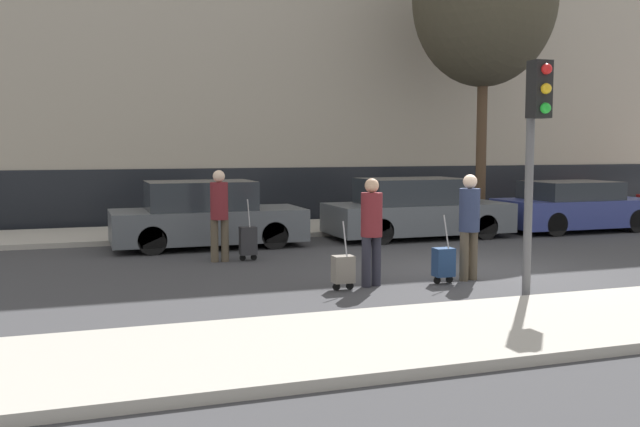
# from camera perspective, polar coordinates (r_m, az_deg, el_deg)

# --- Properties ---
(ground_plane) EXTENTS (80.00, 80.00, 0.00)m
(ground_plane) POSITION_cam_1_polar(r_m,az_deg,el_deg) (13.00, 12.12, -4.58)
(ground_plane) COLOR #38383A
(sidewalk_near) EXTENTS (28.00, 2.50, 0.12)m
(sidewalk_near) POSITION_cam_1_polar(r_m,az_deg,el_deg) (10.03, 23.36, -7.51)
(sidewalk_near) COLOR #A39E93
(sidewalk_near) RESTS_ON ground_plane
(sidewalk_far) EXTENTS (28.00, 3.00, 0.12)m
(sidewalk_far) POSITION_cam_1_polar(r_m,az_deg,el_deg) (19.26, 1.30, -1.05)
(sidewalk_far) COLOR #A39E93
(sidewalk_far) RESTS_ON ground_plane
(parked_car_0) EXTENTS (4.18, 1.73, 1.46)m
(parked_car_0) POSITION_cam_1_polar(r_m,az_deg,el_deg) (15.89, -9.11, -0.25)
(parked_car_0) COLOR #4C5156
(parked_car_0) RESTS_ON ground_plane
(parked_car_1) EXTENTS (4.40, 1.89, 1.45)m
(parked_car_1) POSITION_cam_1_polar(r_m,az_deg,el_deg) (17.48, 7.68, 0.27)
(parked_car_1) COLOR #4C5156
(parked_car_1) RESTS_ON ground_plane
(parked_car_2) EXTENTS (4.03, 1.90, 1.31)m
(parked_car_2) POSITION_cam_1_polar(r_m,az_deg,el_deg) (19.91, 19.63, 0.48)
(parked_car_2) COLOR navy
(parked_car_2) RESTS_ON ground_plane
(pedestrian_left) EXTENTS (0.35, 0.34, 1.77)m
(pedestrian_left) POSITION_cam_1_polar(r_m,az_deg,el_deg) (13.81, -8.06, 0.30)
(pedestrian_left) COLOR #4C4233
(pedestrian_left) RESTS_ON ground_plane
(trolley_left) EXTENTS (0.34, 0.29, 1.20)m
(trolley_left) POSITION_cam_1_polar(r_m,az_deg,el_deg) (13.94, -5.78, -2.19)
(trolley_left) COLOR #262628
(trolley_left) RESTS_ON ground_plane
(pedestrian_center) EXTENTS (0.34, 0.34, 1.72)m
(pedestrian_center) POSITION_cam_1_polar(r_m,az_deg,el_deg) (11.29, 4.15, -0.95)
(pedestrian_center) COLOR #23232D
(pedestrian_center) RESTS_ON ground_plane
(trolley_center) EXTENTS (0.34, 0.29, 1.08)m
(trolley_center) POSITION_cam_1_polar(r_m,az_deg,el_deg) (11.06, 1.87, -4.49)
(trolley_center) COLOR slate
(trolley_center) RESTS_ON ground_plane
(pedestrian_right) EXTENTS (0.34, 0.34, 1.76)m
(pedestrian_right) POSITION_cam_1_polar(r_m,az_deg,el_deg) (12.03, 11.86, -0.53)
(pedestrian_right) COLOR #4C4233
(pedestrian_right) RESTS_ON ground_plane
(trolley_right) EXTENTS (0.34, 0.29, 1.12)m
(trolley_right) POSITION_cam_1_polar(r_m,az_deg,el_deg) (11.75, 9.86, -3.87)
(trolley_right) COLOR navy
(trolley_right) RESTS_ON ground_plane
(traffic_light) EXTENTS (0.28, 0.47, 3.42)m
(traffic_light) POSITION_cam_1_polar(r_m,az_deg,el_deg) (10.57, 16.85, 6.38)
(traffic_light) COLOR #515154
(traffic_light) RESTS_ON ground_plane
(parked_bicycle) EXTENTS (1.77, 0.06, 0.96)m
(parked_bicycle) POSITION_cam_1_polar(r_m,az_deg,el_deg) (18.08, -8.04, -0.15)
(parked_bicycle) COLOR black
(parked_bicycle) RESTS_ON sidewalk_far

